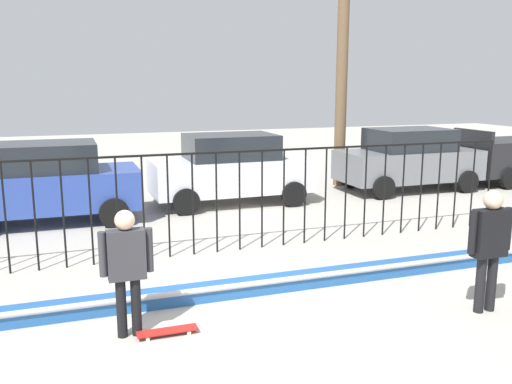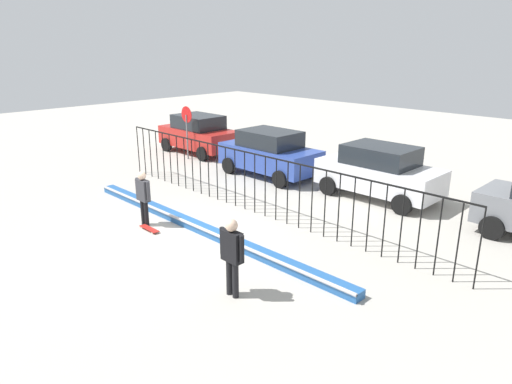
{
  "view_description": "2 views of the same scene",
  "coord_description": "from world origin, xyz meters",
  "px_view_note": "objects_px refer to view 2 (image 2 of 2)",
  "views": [
    {
      "loc": [
        -2.23,
        -6.9,
        3.26
      ],
      "look_at": [
        0.98,
        2.27,
        1.32
      ],
      "focal_mm": 38.48,
      "sensor_mm": 36.0,
      "label": 1
    },
    {
      "loc": [
        10.11,
        -6.93,
        5.29
      ],
      "look_at": [
        1.1,
        2.06,
        1.19
      ],
      "focal_mm": 32.55,
      "sensor_mm": 36.0,
      "label": 2
    }
  ],
  "objects_px": {
    "camera_operator": "(232,251)",
    "parked_car_blue": "(270,153)",
    "parked_car_white": "(379,172)",
    "skateboarder": "(143,193)",
    "stop_sign": "(187,125)",
    "parked_car_red": "(199,134)",
    "skateboard": "(149,229)"
  },
  "relations": [
    {
      "from": "parked_car_red",
      "to": "skateboard",
      "type": "bearing_deg",
      "value": -43.18
    },
    {
      "from": "camera_operator",
      "to": "stop_sign",
      "type": "xyz_separation_m",
      "value": [
        -10.86,
        6.97,
        0.54
      ]
    },
    {
      "from": "parked_car_red",
      "to": "parked_car_white",
      "type": "height_order",
      "value": "same"
    },
    {
      "from": "skateboard",
      "to": "parked_car_red",
      "type": "xyz_separation_m",
      "value": [
        -7.05,
        7.42,
        0.91
      ]
    },
    {
      "from": "camera_operator",
      "to": "parked_car_blue",
      "type": "height_order",
      "value": "parked_car_blue"
    },
    {
      "from": "parked_car_red",
      "to": "stop_sign",
      "type": "xyz_separation_m",
      "value": [
        0.67,
        -1.19,
        0.64
      ]
    },
    {
      "from": "parked_car_red",
      "to": "camera_operator",
      "type": "bearing_deg",
      "value": -31.98
    },
    {
      "from": "parked_car_red",
      "to": "parked_car_blue",
      "type": "bearing_deg",
      "value": -2.72
    },
    {
      "from": "camera_operator",
      "to": "parked_car_blue",
      "type": "bearing_deg",
      "value": -6.68
    },
    {
      "from": "parked_car_red",
      "to": "parked_car_white",
      "type": "relative_size",
      "value": 1.0
    },
    {
      "from": "camera_operator",
      "to": "parked_car_red",
      "type": "relative_size",
      "value": 0.42
    },
    {
      "from": "skateboard",
      "to": "camera_operator",
      "type": "height_order",
      "value": "camera_operator"
    },
    {
      "from": "skateboarder",
      "to": "stop_sign",
      "type": "relative_size",
      "value": 0.68
    },
    {
      "from": "skateboard",
      "to": "stop_sign",
      "type": "bearing_deg",
      "value": 124.43
    },
    {
      "from": "camera_operator",
      "to": "stop_sign",
      "type": "height_order",
      "value": "stop_sign"
    },
    {
      "from": "skateboarder",
      "to": "skateboard",
      "type": "xyz_separation_m",
      "value": [
        0.46,
        -0.16,
        -0.96
      ]
    },
    {
      "from": "skateboarder",
      "to": "parked_car_blue",
      "type": "xyz_separation_m",
      "value": [
        -1.14,
        6.69,
        -0.04
      ]
    },
    {
      "from": "skateboarder",
      "to": "camera_operator",
      "type": "relative_size",
      "value": 0.94
    },
    {
      "from": "camera_operator",
      "to": "parked_car_white",
      "type": "bearing_deg",
      "value": -36.03
    },
    {
      "from": "skateboarder",
      "to": "camera_operator",
      "type": "height_order",
      "value": "camera_operator"
    },
    {
      "from": "parked_car_white",
      "to": "skateboard",
      "type": "bearing_deg",
      "value": -116.66
    },
    {
      "from": "parked_car_blue",
      "to": "camera_operator",
      "type": "bearing_deg",
      "value": -46.71
    },
    {
      "from": "skateboarder",
      "to": "parked_car_red",
      "type": "xyz_separation_m",
      "value": [
        -6.58,
        7.26,
        -0.04
      ]
    },
    {
      "from": "parked_car_red",
      "to": "parked_car_blue",
      "type": "relative_size",
      "value": 1.0
    },
    {
      "from": "parked_car_white",
      "to": "parked_car_red",
      "type": "bearing_deg",
      "value": 176.32
    },
    {
      "from": "parked_car_white",
      "to": "stop_sign",
      "type": "relative_size",
      "value": 1.72
    },
    {
      "from": "skateboarder",
      "to": "parked_car_white",
      "type": "xyz_separation_m",
      "value": [
        3.59,
        7.31,
        -0.04
      ]
    },
    {
      "from": "skateboard",
      "to": "parked_car_blue",
      "type": "xyz_separation_m",
      "value": [
        -1.61,
        6.85,
        0.91
      ]
    },
    {
      "from": "skateboarder",
      "to": "parked_car_blue",
      "type": "relative_size",
      "value": 0.39
    },
    {
      "from": "skateboard",
      "to": "camera_operator",
      "type": "xyz_separation_m",
      "value": [
        4.49,
        -0.74,
        1.02
      ]
    },
    {
      "from": "camera_operator",
      "to": "parked_car_white",
      "type": "height_order",
      "value": "parked_car_white"
    },
    {
      "from": "camera_operator",
      "to": "parked_car_red",
      "type": "xyz_separation_m",
      "value": [
        -11.53,
        8.16,
        -0.1
      ]
    }
  ]
}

